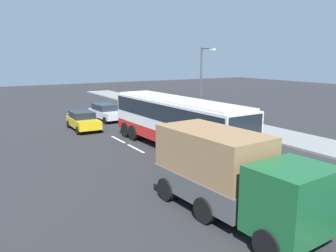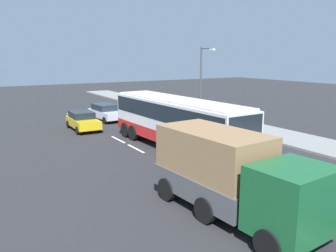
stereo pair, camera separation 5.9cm
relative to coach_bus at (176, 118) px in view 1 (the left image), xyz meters
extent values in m
plane|color=#28282B|center=(0.98, 0.29, -2.06)|extent=(120.00, 120.00, 0.00)
cube|color=gray|center=(0.98, 8.65, -1.98)|extent=(80.00, 4.00, 0.15)
cube|color=white|center=(-16.88, -2.21, -2.05)|extent=(2.40, 0.16, 0.01)
cube|color=white|center=(-11.04, -2.21, -2.05)|extent=(2.40, 0.16, 0.01)
cube|color=white|center=(-4.38, -2.21, -2.05)|extent=(2.40, 0.16, 0.01)
cube|color=white|center=(-1.45, -2.21, -2.05)|extent=(2.40, 0.16, 0.01)
cube|color=white|center=(4.38, -2.21, -2.05)|extent=(2.40, 0.16, 0.01)
cube|color=red|center=(0.00, 0.00, -1.13)|extent=(12.22, 2.94, 0.75)
cube|color=silver|center=(0.00, 0.00, 0.19)|extent=(12.22, 2.94, 1.88)
cube|color=black|center=(0.00, 0.00, 0.46)|extent=(11.98, 2.96, 1.03)
cube|color=black|center=(6.02, 0.20, 0.28)|extent=(0.20, 2.33, 1.50)
cube|color=silver|center=(0.00, 0.00, 1.19)|extent=(11.73, 2.77, 0.12)
cylinder|color=black|center=(4.43, 1.36, -1.51)|extent=(1.11, 0.34, 1.10)
cylinder|color=black|center=(4.51, -1.07, -1.51)|extent=(1.11, 0.34, 1.10)
cylinder|color=black|center=(-3.71, 1.09, -1.51)|extent=(1.11, 0.34, 1.10)
cylinder|color=black|center=(-3.62, -1.34, -1.51)|extent=(1.11, 0.34, 1.10)
cylinder|color=black|center=(-4.90, 1.05, -1.51)|extent=(1.11, 0.34, 1.10)
cylinder|color=black|center=(-4.82, -1.38, -1.51)|extent=(1.11, 0.34, 1.10)
cube|color=#19592D|center=(11.66, -3.20, -0.50)|extent=(2.21, 2.57, 2.14)
cube|color=#4C4C4F|center=(8.05, -3.43, -1.13)|extent=(4.92, 2.74, 0.90)
cube|color=olive|center=(8.05, -3.43, 0.19)|extent=(4.72, 2.63, 1.73)
cylinder|color=black|center=(11.72, -2.02, -1.58)|extent=(0.98, 0.34, 0.96)
cylinder|color=black|center=(11.86, -4.37, -1.58)|extent=(0.98, 0.34, 0.96)
cylinder|color=black|center=(8.90, -2.20, -1.58)|extent=(0.98, 0.34, 0.96)
cylinder|color=black|center=(9.05, -4.54, -1.58)|extent=(0.98, 0.34, 0.96)
cylinder|color=black|center=(6.49, -2.35, -1.58)|extent=(0.98, 0.34, 0.96)
cylinder|color=black|center=(6.64, -4.70, -1.58)|extent=(0.98, 0.34, 0.96)
cube|color=gold|center=(-8.93, -3.33, -1.41)|extent=(4.25, 1.91, 0.65)
cube|color=black|center=(-9.29, -3.32, -0.82)|extent=(2.36, 1.72, 0.53)
cylinder|color=black|center=(-7.46, -2.50, -1.74)|extent=(0.64, 0.22, 0.64)
cylinder|color=black|center=(-7.50, -4.23, -1.74)|extent=(0.64, 0.22, 0.64)
cylinder|color=black|center=(-10.37, -2.43, -1.74)|extent=(0.64, 0.22, 0.64)
cylinder|color=black|center=(-10.41, -4.16, -1.74)|extent=(0.64, 0.22, 0.64)
cube|color=silver|center=(-12.11, -0.11, -1.42)|extent=(4.52, 2.16, 0.64)
cube|color=#1E2833|center=(-12.42, -0.13, -0.81)|extent=(2.54, 1.86, 0.58)
cylinder|color=black|center=(-10.64, 0.88, -1.74)|extent=(0.65, 0.25, 0.64)
cylinder|color=black|center=(-10.51, -0.86, -1.74)|extent=(0.65, 0.25, 0.64)
cylinder|color=black|center=(-13.72, 0.65, -1.74)|extent=(0.65, 0.25, 0.64)
cylinder|color=black|center=(-13.59, -1.10, -1.74)|extent=(0.65, 0.25, 0.64)
cylinder|color=#38334C|center=(-3.15, 8.53, -1.49)|extent=(0.14, 0.14, 0.83)
cylinder|color=#38334C|center=(-3.20, 8.68, -1.49)|extent=(0.14, 0.14, 0.83)
cylinder|color=#2672B2|center=(-3.18, 8.61, -0.76)|extent=(0.32, 0.32, 0.62)
sphere|color=tan|center=(-3.18, 8.61, -0.34)|extent=(0.23, 0.23, 0.23)
cylinder|color=#47474C|center=(-6.94, 7.11, 1.42)|extent=(0.16, 0.16, 6.65)
cylinder|color=#47474C|center=(-6.16, 7.11, 4.59)|extent=(1.56, 0.10, 0.10)
cube|color=silver|center=(-5.39, 7.11, 4.49)|extent=(0.50, 0.24, 0.16)
camera|label=1|loc=(18.12, -11.56, 3.82)|focal=36.36mm
camera|label=2|loc=(18.09, -11.61, 3.82)|focal=36.36mm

